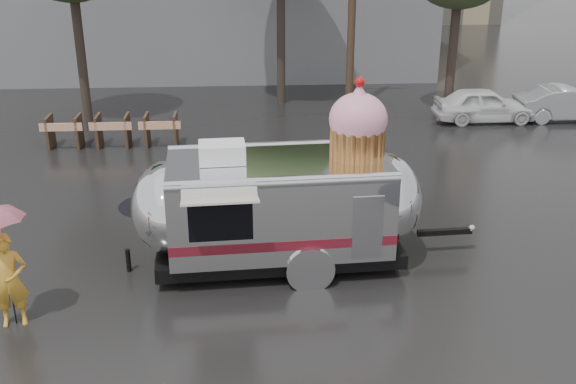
{
  "coord_description": "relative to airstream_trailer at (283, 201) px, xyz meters",
  "views": [
    {
      "loc": [
        -1.33,
        -10.6,
        6.67
      ],
      "look_at": [
        -0.55,
        1.88,
        1.58
      ],
      "focal_mm": 42.0,
      "sensor_mm": 36.0,
      "label": 1
    }
  ],
  "objects": [
    {
      "name": "airstream_trailer",
      "position": [
        0.0,
        0.0,
        0.0
      ],
      "size": [
        7.34,
        3.06,
        3.96
      ],
      "rotation": [
        0.0,
        0.0,
        0.06
      ],
      "color": "silver",
      "rests_on": "ground"
    },
    {
      "name": "person_left",
      "position": [
        -4.85,
        -2.01,
        -0.52
      ],
      "size": [
        0.69,
        0.53,
        1.74
      ],
      "primitive_type": "imported",
      "rotation": [
        0.0,
        0.0,
        0.2
      ],
      "color": "gold",
      "rests_on": "ground"
    },
    {
      "name": "barricade_row",
      "position": [
        -4.89,
        8.09,
        -0.86
      ],
      "size": [
        4.3,
        0.8,
        1.0
      ],
      "color": "#473323",
      "rests_on": "ground"
    },
    {
      "name": "puddles",
      "position": [
        -1.13,
        -0.38,
        -1.38
      ],
      "size": [
        12.36,
        10.31,
        0.01
      ],
      "color": "black",
      "rests_on": "ground"
    },
    {
      "name": "ground",
      "position": [
        0.66,
        -1.88,
        -1.39
      ],
      "size": [
        120.0,
        120.0,
        0.0
      ],
      "primitive_type": "plane",
      "color": "black",
      "rests_on": "ground"
    }
  ]
}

